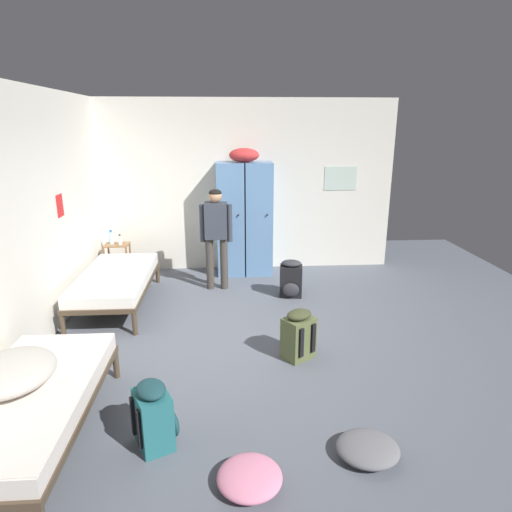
% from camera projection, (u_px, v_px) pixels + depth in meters
% --- Properties ---
extents(ground_plane, '(8.87, 8.87, 0.00)m').
position_uv_depth(ground_plane, '(258.00, 340.00, 5.16)').
color(ground_plane, '#565B66').
extents(room_backdrop, '(4.97, 5.60, 2.84)m').
position_uv_depth(room_backdrop, '(155.00, 202.00, 5.94)').
color(room_backdrop, silver).
rests_on(room_backdrop, ground_plane).
extents(locker_bank, '(0.90, 0.55, 2.07)m').
position_uv_depth(locker_bank, '(245.00, 217.00, 7.26)').
color(locker_bank, '#5B84B2').
rests_on(locker_bank, ground_plane).
extents(shelf_unit, '(0.38, 0.30, 0.57)m').
position_uv_depth(shelf_unit, '(118.00, 257.00, 7.18)').
color(shelf_unit, brown).
rests_on(shelf_unit, ground_plane).
extents(bed_left_rear, '(0.90, 1.90, 0.49)m').
position_uv_depth(bed_left_rear, '(116.00, 280.00, 6.05)').
color(bed_left_rear, '#473828').
rests_on(bed_left_rear, ground_plane).
extents(bed_left_front, '(0.90, 1.90, 0.49)m').
position_uv_depth(bed_left_front, '(29.00, 401.00, 3.40)').
color(bed_left_front, '#473828').
rests_on(bed_left_front, ground_plane).
extents(bedding_heap, '(0.65, 0.72, 0.23)m').
position_uv_depth(bedding_heap, '(11.00, 372.00, 3.39)').
color(bedding_heap, '#B7B2A8').
rests_on(bedding_heap, bed_left_front).
extents(person_traveler, '(0.48, 0.21, 1.53)m').
position_uv_depth(person_traveler, '(216.00, 230.00, 6.54)').
color(person_traveler, '#3D3833').
rests_on(person_traveler, ground_plane).
extents(water_bottle, '(0.07, 0.07, 0.23)m').
position_uv_depth(water_bottle, '(111.00, 238.00, 7.10)').
color(water_bottle, '#B2DBEA').
rests_on(water_bottle, shelf_unit).
extents(lotion_bottle, '(0.05, 0.05, 0.17)m').
position_uv_depth(lotion_bottle, '(120.00, 240.00, 7.06)').
color(lotion_bottle, white).
rests_on(lotion_bottle, shelf_unit).
extents(backpack_teal, '(0.40, 0.39, 0.55)m').
position_uv_depth(backpack_teal, '(154.00, 416.00, 3.42)').
color(backpack_teal, '#23666B').
rests_on(backpack_teal, ground_plane).
extents(backpack_olive, '(0.41, 0.41, 0.55)m').
position_uv_depth(backpack_olive, '(298.00, 335.00, 4.73)').
color(backpack_olive, '#566038').
rests_on(backpack_olive, ground_plane).
extents(backpack_black, '(0.35, 0.37, 0.55)m').
position_uv_depth(backpack_black, '(291.00, 279.00, 6.43)').
color(backpack_black, black).
rests_on(backpack_black, ground_plane).
extents(clothes_pile_grey, '(0.48, 0.45, 0.13)m').
position_uv_depth(clothes_pile_grey, '(368.00, 448.00, 3.35)').
color(clothes_pile_grey, slate).
rests_on(clothes_pile_grey, ground_plane).
extents(clothes_pile_pink, '(0.46, 0.46, 0.14)m').
position_uv_depth(clothes_pile_pink, '(250.00, 477.00, 3.07)').
color(clothes_pile_pink, pink).
rests_on(clothes_pile_pink, ground_plane).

